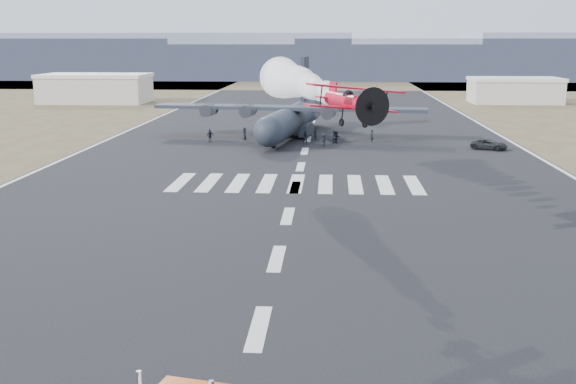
# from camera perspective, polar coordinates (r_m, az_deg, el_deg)

# --- Properties ---
(scrub_far) EXTENTS (500.00, 80.00, 0.00)m
(scrub_far) POSITION_cam_1_polar(r_m,az_deg,el_deg) (252.80, 2.74, 8.63)
(scrub_far) COLOR brown
(scrub_far) RESTS_ON ground
(runway_markings) EXTENTS (60.00, 260.00, 0.01)m
(runway_markings) POSITION_cam_1_polar(r_m,az_deg,el_deg) (83.69, 1.00, 2.01)
(runway_markings) COLOR silver
(runway_markings) RESTS_ON ground
(ridge_seg_c) EXTENTS (150.00, 50.00, 17.00)m
(ridge_seg_c) POSITION_cam_1_polar(r_m,az_deg,el_deg) (290.64, -10.30, 10.55)
(ridge_seg_c) COLOR gray
(ridge_seg_c) RESTS_ON ground
(ridge_seg_d) EXTENTS (150.00, 50.00, 13.00)m
(ridge_seg_d) POSITION_cam_1_polar(r_m,az_deg,el_deg) (282.50, 2.84, 10.29)
(ridge_seg_d) COLOR gray
(ridge_seg_d) RESTS_ON ground
(ridge_seg_e) EXTENTS (150.00, 50.00, 15.00)m
(ridge_seg_e) POSITION_cam_1_polar(r_m,az_deg,el_deg) (289.04, 16.05, 10.08)
(ridge_seg_e) COLOR gray
(ridge_seg_e) RESTS_ON ground
(hangar_left) EXTENTS (24.50, 14.50, 6.70)m
(hangar_left) POSITION_cam_1_polar(r_m,az_deg,el_deg) (176.71, -14.97, 7.94)
(hangar_left) COLOR #B3AD9F
(hangar_left) RESTS_ON ground
(hangar_right) EXTENTS (20.50, 12.50, 5.90)m
(hangar_right) POSITION_cam_1_polar(r_m,az_deg,el_deg) (177.86, 17.47, 7.69)
(hangar_right) COLOR #B3AD9F
(hangar_right) RESTS_ON ground
(aerobatic_biplane) EXTENTS (6.79, 6.26, 2.88)m
(aerobatic_biplane) POSITION_cam_1_polar(r_m,az_deg,el_deg) (47.10, 4.97, 7.18)
(aerobatic_biplane) COLOR red
(smoke_trail) EXTENTS (8.65, 27.87, 4.24)m
(smoke_trail) POSITION_cam_1_polar(r_m,az_deg,el_deg) (70.29, -0.10, 8.92)
(smoke_trail) COLOR white
(transport_aircraft) EXTENTS (40.80, 33.47, 11.78)m
(transport_aircraft) POSITION_cam_1_polar(r_m,az_deg,el_deg) (109.50, 0.26, 5.96)
(transport_aircraft) COLOR #222933
(transport_aircraft) RESTS_ON ground
(support_vehicle) EXTENTS (5.35, 4.14, 1.35)m
(support_vehicle) POSITION_cam_1_polar(r_m,az_deg,el_deg) (100.66, 15.61, 3.64)
(support_vehicle) COLOR black
(support_vehicle) RESTS_ON ground
(crew_a) EXTENTS (0.61, 0.72, 1.83)m
(crew_a) POSITION_cam_1_polar(r_m,az_deg,el_deg) (104.14, 6.63, 4.40)
(crew_a) COLOR black
(crew_a) RESTS_ON ground
(crew_b) EXTENTS (0.95, 0.61, 1.89)m
(crew_b) POSITION_cam_1_polar(r_m,az_deg,el_deg) (101.48, 1.40, 4.29)
(crew_b) COLOR black
(crew_b) RESTS_ON ground
(crew_c) EXTENTS (0.78, 1.22, 1.75)m
(crew_c) POSITION_cam_1_polar(r_m,az_deg,el_deg) (100.17, 2.84, 4.14)
(crew_c) COLOR black
(crew_c) RESTS_ON ground
(crew_d) EXTENTS (1.24, 0.98, 1.88)m
(crew_d) POSITION_cam_1_polar(r_m,az_deg,el_deg) (104.39, -6.19, 4.44)
(crew_d) COLOR black
(crew_d) RESTS_ON ground
(crew_e) EXTENTS (0.75, 0.98, 1.78)m
(crew_e) POSITION_cam_1_polar(r_m,az_deg,el_deg) (107.06, -3.46, 4.64)
(crew_e) COLOR black
(crew_e) RESTS_ON ground
(crew_f) EXTENTS (1.42, 1.51, 1.69)m
(crew_f) POSITION_cam_1_polar(r_m,az_deg,el_deg) (103.44, 3.83, 4.36)
(crew_f) COLOR black
(crew_f) RESTS_ON ground
(crew_g) EXTENTS (0.74, 0.77, 1.63)m
(crew_g) POSITION_cam_1_polar(r_m,az_deg,el_deg) (106.48, 2.16, 4.58)
(crew_g) COLOR black
(crew_g) RESTS_ON ground
(crew_h) EXTENTS (0.97, 0.70, 1.82)m
(crew_h) POSITION_cam_1_polar(r_m,az_deg,el_deg) (102.98, 3.63, 4.36)
(crew_h) COLOR black
(crew_h) RESTS_ON ground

